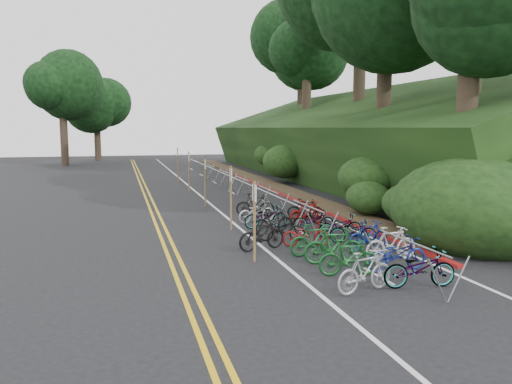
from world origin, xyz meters
TOP-DOWN VIEW (x-y plane):
  - ground at (0.00, 0.00)m, footprint 120.00×120.00m
  - road_markings at (0.63, 10.10)m, footprint 7.47×80.00m
  - red_curb at (5.70, 12.00)m, footprint 0.25×28.00m
  - embankment at (12.96, 19.04)m, footprint 14.30×48.14m
  - tree_cluster at (9.76, 22.04)m, footprint 32.26×53.88m
  - bike_rack_front at (3.57, -2.79)m, footprint 1.10×3.16m
  - bike_racks_rest at (3.00, 13.00)m, footprint 1.14×23.00m
  - signpost_near at (0.27, 0.29)m, footprint 0.08×0.40m
  - signposts_rest at (0.60, 14.00)m, footprint 0.08×18.40m
  - bike_front at (0.87, 1.59)m, footprint 0.92×1.77m
  - bike_valet at (3.00, 1.76)m, footprint 3.26×12.62m

SIDE VIEW (x-z plane):
  - ground at x=0.00m, z-range 0.00..0.00m
  - road_markings at x=0.63m, z-range 0.00..0.01m
  - red_curb at x=5.70m, z-range 0.00..0.10m
  - bike_valet at x=3.00m, z-range -0.06..1.01m
  - bike_front at x=0.87m, z-range 0.00..1.02m
  - bike_rack_front at x=3.57m, z-range 0.27..1.36m
  - bike_racks_rest at x=3.00m, z-range 0.27..1.44m
  - signpost_near at x=0.27m, z-range 0.18..2.59m
  - signposts_rest at x=0.60m, z-range 0.18..2.68m
  - embankment at x=12.96m, z-range -1.99..7.12m
  - tree_cluster at x=9.76m, z-range 2.25..20.29m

